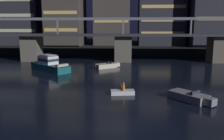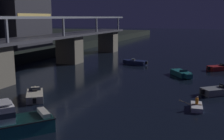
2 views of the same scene
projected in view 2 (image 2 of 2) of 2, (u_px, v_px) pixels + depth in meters
The scene contains 6 objects.
speedboat_near_center at pixel (220, 68), 48.41m from camera, with size 4.27×4.50×1.16m.
speedboat_mid_left at pixel (219, 91), 33.38m from camera, with size 4.18×4.57×1.16m.
speedboat_mid_right at pixel (35, 95), 31.45m from camera, with size 4.70×3.97×1.16m.
speedboat_far_left at pixel (181, 73), 43.60m from camera, with size 4.72×3.95×1.16m.
speedboat_far_center at pixel (136, 62), 54.34m from camera, with size 2.30×5.23×1.16m.
dinghy_with_paddler at pixel (197, 107), 27.89m from camera, with size 2.72×2.50×1.36m.
Camera 2 is at (-27.79, 6.58, 9.27)m, focal length 43.79 mm.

